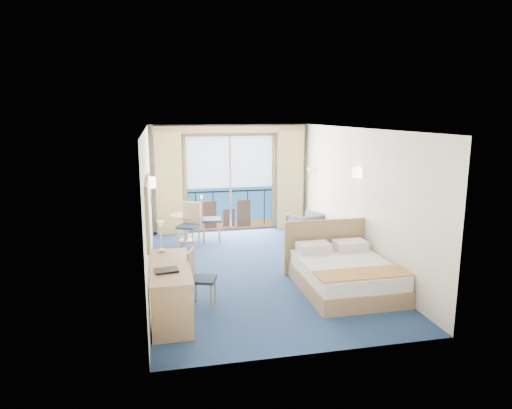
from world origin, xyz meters
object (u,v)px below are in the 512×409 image
at_px(armchair, 305,226).
at_px(desk_chair, 198,275).
at_px(floor_lamp, 310,184).
at_px(bed, 344,273).
at_px(round_table, 186,221).
at_px(nightstand, 346,252).
at_px(table_chair_b, 190,222).
at_px(desk, 172,300).
at_px(table_chair_a, 207,216).

relative_size(armchair, desk_chair, 0.80).
height_order(floor_lamp, desk_chair, floor_lamp).
height_order(bed, round_table, bed).
relative_size(nightstand, armchair, 0.69).
bearing_deg(desk_chair, armchair, -23.05).
xyz_separation_m(bed, floor_lamp, (0.64, 3.73, 0.96)).
bearing_deg(desk_chair, table_chair_b, 15.48).
bearing_deg(round_table, floor_lamp, 1.96).
relative_size(nightstand, desk, 0.29).
xyz_separation_m(bed, desk_chair, (-2.50, -0.13, 0.22)).
xyz_separation_m(bed, armchair, (0.34, 3.19, 0.04)).
distance_m(bed, round_table, 4.38).
distance_m(floor_lamp, desk_chair, 5.04).
xyz_separation_m(armchair, table_chair_b, (-2.73, -0.02, 0.24)).
bearing_deg(round_table, armchair, -8.80).
xyz_separation_m(nightstand, armchair, (-0.21, 1.97, 0.08)).
bearing_deg(armchair, table_chair_a, -30.26).
height_order(nightstand, table_chair_a, table_chair_a).
xyz_separation_m(desk, table_chair_b, (0.55, 4.07, 0.13)).
bearing_deg(floor_lamp, table_chair_a, -175.68).
distance_m(armchair, desk_chair, 4.38).
height_order(floor_lamp, table_chair_b, floor_lamp).
relative_size(desk, round_table, 2.38).
bearing_deg(desk, armchair, 51.29).
height_order(desk, round_table, desk).
bearing_deg(desk_chair, round_table, 16.67).
bearing_deg(desk, bed, 16.97).
bearing_deg(round_table, bed, -55.95).
distance_m(bed, desk, 3.07).
height_order(desk_chair, table_chair_b, table_chair_b).
distance_m(bed, desk_chair, 2.51).
relative_size(armchair, round_table, 1.00).
distance_m(armchair, desk, 5.24).
distance_m(nightstand, floor_lamp, 2.70).
height_order(bed, table_chair_a, table_chair_a).
xyz_separation_m(bed, round_table, (-2.45, 3.62, 0.20)).
bearing_deg(round_table, table_chair_a, -10.31).
bearing_deg(table_chair_a, nightstand, -127.76).
xyz_separation_m(desk, round_table, (0.49, 4.52, 0.05)).
bearing_deg(floor_lamp, bed, -99.80).
relative_size(bed, desk, 1.14).
bearing_deg(nightstand, desk, -148.76).
height_order(nightstand, desk_chair, desk_chair).
height_order(armchair, desk, desk).
xyz_separation_m(round_table, table_chair_a, (0.50, -0.09, 0.11)).
distance_m(bed, armchair, 3.21).
height_order(bed, nightstand, bed).
bearing_deg(desk, nightstand, 31.24).
distance_m(armchair, round_table, 2.83).
height_order(desk_chair, table_chair_a, table_chair_a).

